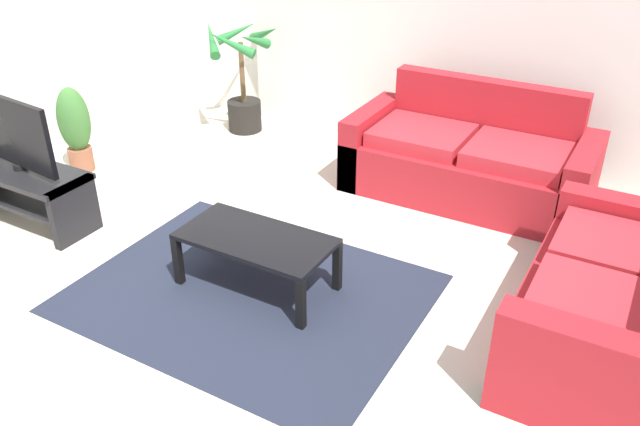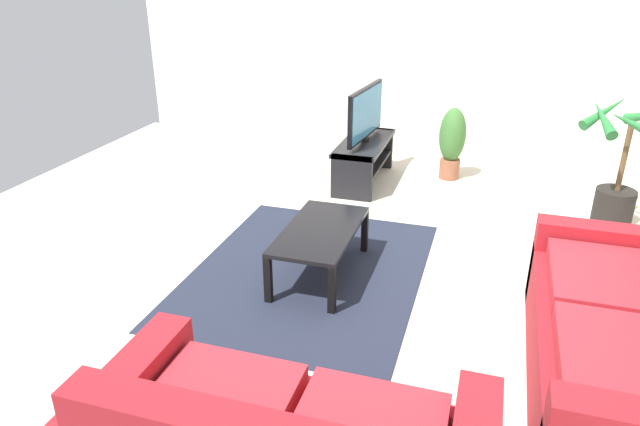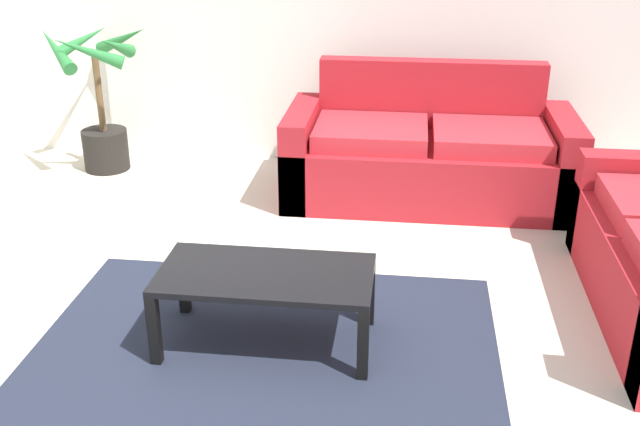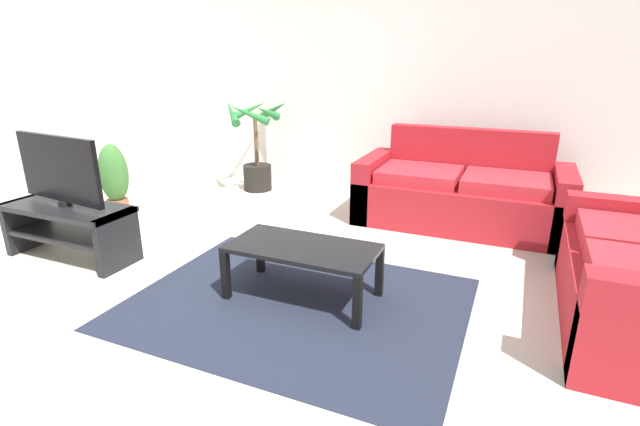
% 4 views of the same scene
% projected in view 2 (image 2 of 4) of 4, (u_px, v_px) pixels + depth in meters
% --- Properties ---
extents(ground_plane, '(6.60, 6.60, 0.00)m').
position_uv_depth(ground_plane, '(290.00, 258.00, 4.70)').
color(ground_plane, beige).
extents(wall_left, '(0.06, 6.00, 2.70)m').
position_uv_depth(wall_left, '(377.00, 38.00, 6.77)').
color(wall_left, silver).
rests_on(wall_left, ground).
extents(couch_main, '(1.96, 0.90, 0.90)m').
position_uv_depth(couch_main, '(629.00, 349.00, 3.13)').
color(couch_main, maroon).
rests_on(couch_main, ground).
extents(tv_stand, '(1.10, 0.45, 0.45)m').
position_uv_depth(tv_stand, '(364.00, 155.00, 6.16)').
color(tv_stand, black).
rests_on(tv_stand, ground).
extents(tv, '(0.93, 0.14, 0.57)m').
position_uv_depth(tv, '(366.00, 113.00, 5.97)').
color(tv, black).
rests_on(tv, tv_stand).
extents(coffee_table, '(1.00, 0.51, 0.38)m').
position_uv_depth(coffee_table, '(320.00, 235.00, 4.32)').
color(coffee_table, black).
rests_on(coffee_table, ground).
extents(area_rug, '(2.20, 1.70, 0.01)m').
position_uv_depth(area_rug, '(308.00, 272.00, 4.49)').
color(area_rug, '#1E2333').
rests_on(area_rug, ground).
extents(potted_palm, '(0.81, 0.83, 1.11)m').
position_uv_depth(potted_palm, '(620.00, 173.00, 5.14)').
color(potted_palm, black).
rests_on(potted_palm, ground).
extents(potted_plant_small, '(0.28, 0.28, 0.78)m').
position_uv_depth(potted_plant_small, '(452.00, 141.00, 6.21)').
color(potted_plant_small, brown).
rests_on(potted_plant_small, ground).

